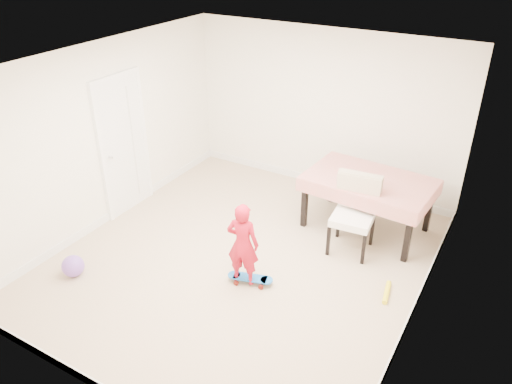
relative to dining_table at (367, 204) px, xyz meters
The scene contains 16 objects.
ground 1.97m from the dining_table, 126.59° to the right, with size 5.00×5.00×0.00m, color tan.
ceiling 2.90m from the dining_table, 126.59° to the right, with size 4.50×5.00×0.04m, color white.
wall_back 1.73m from the dining_table, 140.91° to the left, with size 4.50×0.04×2.60m, color white.
wall_front 4.28m from the dining_table, 105.92° to the right, with size 4.50×0.04×2.60m, color white.
wall_left 3.82m from the dining_table, 155.39° to the right, with size 0.04×5.00×2.60m, color white.
wall_right 2.09m from the dining_table, 55.04° to the right, with size 0.04×5.00×2.60m, color white.
door 3.65m from the dining_table, 159.70° to the right, with size 0.10×0.94×2.11m, color white.
baseboard_back 1.53m from the dining_table, 140.62° to the left, with size 4.50×0.02×0.12m, color white.
baseboard_left 3.74m from the dining_table, 155.46° to the right, with size 0.02×5.00×0.12m, color white.
baseboard_right 1.92m from the dining_table, 54.80° to the right, with size 0.02×5.00×0.12m, color white.
dining_table is the anchor object (origin of this frame).
dining_chair 0.64m from the dining_table, 89.13° to the right, with size 0.58×0.66×1.06m, color beige, non-canonical shape.
skateboard 2.11m from the dining_table, 112.66° to the right, with size 0.57×0.21×0.09m, color blue, non-canonical shape.
child 2.15m from the dining_table, 114.00° to the right, with size 0.40×0.26×1.09m, color #B61227.
balloon 4.05m from the dining_table, 134.02° to the right, with size 0.28×0.28×0.28m, color #7B4EBC.
foam_toy 1.53m from the dining_table, 60.07° to the right, with size 0.06×0.06×0.40m, color yellow.
Camera 1 is at (2.87, -4.57, 3.98)m, focal length 35.00 mm.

